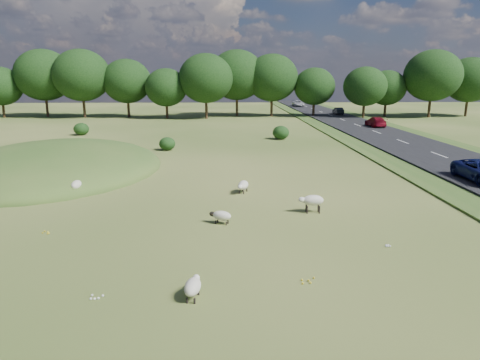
% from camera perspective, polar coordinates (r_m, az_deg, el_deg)
% --- Properties ---
extents(ground, '(160.00, 160.00, 0.00)m').
position_cam_1_polar(ground, '(41.15, -3.54, 3.86)').
color(ground, '#2F5119').
rests_on(ground, ground).
extents(mound, '(16.00, 20.00, 4.00)m').
position_cam_1_polar(mound, '(35.78, -23.49, 1.27)').
color(mound, '#33561E').
rests_on(mound, ground).
extents(road, '(8.00, 150.00, 0.25)m').
position_cam_1_polar(road, '(54.36, 18.45, 5.69)').
color(road, black).
rests_on(road, ground).
extents(treeline, '(96.28, 14.66, 11.70)m').
position_cam_1_polar(treeline, '(76.01, -3.70, 13.28)').
color(treeline, black).
rests_on(treeline, ground).
extents(shrubs, '(25.76, 13.22, 1.54)m').
position_cam_1_polar(shrubs, '(49.01, -8.05, 6.18)').
color(shrubs, black).
rests_on(shrubs, ground).
extents(sheep_0, '(1.18, 0.81, 0.65)m').
position_cam_1_polar(sheep_0, '(20.72, -2.52, -4.77)').
color(sheep_0, beige).
rests_on(sheep_0, ground).
extents(sheep_1, '(1.32, 0.59, 0.96)m').
position_cam_1_polar(sheep_1, '(22.59, 9.62, -2.70)').
color(sheep_1, beige).
rests_on(sheep_1, ground).
extents(sheep_2, '(0.65, 1.20, 0.67)m').
position_cam_1_polar(sheep_2, '(14.14, -6.31, -13.90)').
color(sheep_2, beige).
rests_on(sheep_2, ground).
extents(sheep_3, '(0.56, 1.26, 0.92)m').
position_cam_1_polar(sheep_3, '(27.40, -20.94, -0.61)').
color(sheep_3, beige).
rests_on(sheep_3, ground).
extents(sheep_5, '(0.92, 1.36, 0.75)m').
position_cam_1_polar(sheep_5, '(26.14, 0.40, -0.72)').
color(sheep_5, beige).
rests_on(sheep_5, ground).
extents(car_0, '(2.29, 4.96, 1.38)m').
position_cam_1_polar(car_0, '(102.12, 7.74, 10.10)').
color(car_0, silver).
rests_on(car_0, road).
extents(car_3, '(1.87, 4.59, 1.33)m').
position_cam_1_polar(car_3, '(62.40, 17.64, 7.42)').
color(car_3, maroon).
rests_on(car_3, road).
extents(car_5, '(1.30, 3.72, 1.23)m').
position_cam_1_polar(car_5, '(81.63, 12.95, 8.98)').
color(car_5, black).
rests_on(car_5, road).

